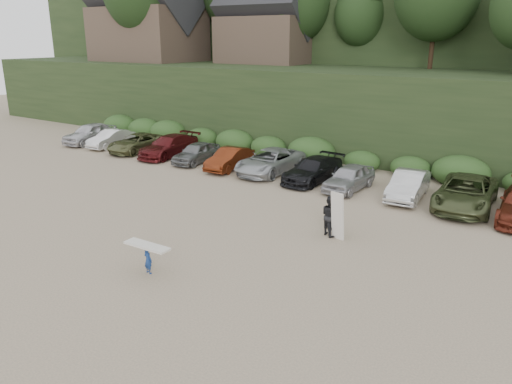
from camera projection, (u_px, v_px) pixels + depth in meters
The scene contains 5 objects.
ground at pixel (206, 234), 22.02m from camera, with size 120.00×120.00×0.00m, color tan.
hillside_backdrop at pixel (439, 5), 47.37m from camera, with size 90.00×41.50×28.00m.
parked_cars at pixel (298, 167), 30.26m from camera, with size 39.39×6.08×1.64m.
child_surfer at pixel (148, 254), 18.21m from camera, with size 1.90×0.57×1.13m.
adult_surfer at pixel (331, 216), 21.66m from camera, with size 1.35×1.04×2.13m.
Camera 1 is at (13.16, -15.81, 8.38)m, focal length 35.00 mm.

